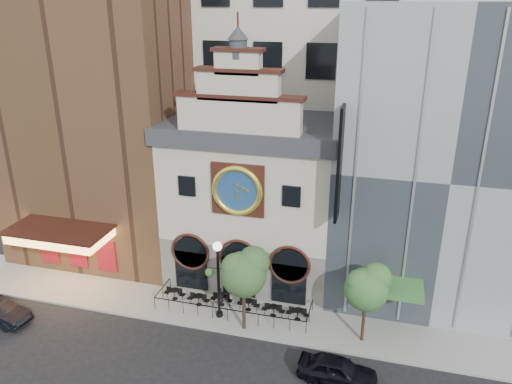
{
  "coord_description": "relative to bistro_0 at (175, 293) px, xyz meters",
  "views": [
    {
      "loc": [
        9.1,
        -25.31,
        20.37
      ],
      "look_at": [
        0.68,
        6.0,
        7.67
      ],
      "focal_mm": 35.0,
      "sensor_mm": 36.0,
      "label": 1
    }
  ],
  "objects": [
    {
      "name": "bistro_0",
      "position": [
        0.0,
        0.0,
        0.0
      ],
      "size": [
        1.58,
        0.68,
        0.9
      ],
      "color": "black",
      "rests_on": "sidewalk"
    },
    {
      "name": "ground",
      "position": [
        4.46,
        -2.68,
        -0.61
      ],
      "size": [
        120.0,
        120.0,
        0.0
      ],
      "primitive_type": "plane",
      "color": "black",
      "rests_on": "ground"
    },
    {
      "name": "bistro_5",
      "position": [
        8.96,
        -0.14,
        0.0
      ],
      "size": [
        1.58,
        0.68,
        0.9
      ],
      "color": "black",
      "rests_on": "sidewalk"
    },
    {
      "name": "tree_left",
      "position": [
        5.81,
        -1.92,
        3.82
      ],
      "size": [
        3.03,
        2.92,
        5.84
      ],
      "color": "#382619",
      "rests_on": "sidewalk"
    },
    {
      "name": "bistro_3",
      "position": [
        5.47,
        0.06,
        0.0
      ],
      "size": [
        1.58,
        0.68,
        0.9
      ],
      "color": "black",
      "rests_on": "sidewalk"
    },
    {
      "name": "clock_building",
      "position": [
        4.46,
        5.15,
        6.07
      ],
      "size": [
        12.6,
        8.78,
        18.65
      ],
      "color": "#605E5B",
      "rests_on": "ground"
    },
    {
      "name": "lamppost",
      "position": [
        3.76,
        -1.12,
        3.01
      ],
      "size": [
        1.8,
        0.61,
        5.62
      ],
      "rotation": [
        0.0,
        0.0,
        0.03
      ],
      "color": "black",
      "rests_on": "sidewalk"
    },
    {
      "name": "tree_right",
      "position": [
        13.33,
        -1.15,
        3.47
      ],
      "size": [
        2.78,
        2.68,
        5.36
      ],
      "color": "#382619",
      "rests_on": "sidewalk"
    },
    {
      "name": "pedestrian",
      "position": [
        3.5,
        -0.09,
        0.29
      ],
      "size": [
        0.64,
        0.64,
        1.5
      ],
      "primitive_type": "imported",
      "rotation": [
        0.0,
        0.0,
        0.79
      ],
      "color": "black",
      "rests_on": "sidewalk"
    },
    {
      "name": "sidewalk",
      "position": [
        4.46,
        -0.18,
        -0.54
      ],
      "size": [
        44.0,
        5.0,
        0.15
      ],
      "primitive_type": "cube",
      "color": "gray",
      "rests_on": "ground"
    },
    {
      "name": "retail_building",
      "position": [
        17.45,
        7.31,
        9.53
      ],
      "size": [
        14.0,
        14.4,
        20.0
      ],
      "color": "gray",
      "rests_on": "ground"
    },
    {
      "name": "car_right",
      "position": [
        12.15,
        -5.07,
        0.15
      ],
      "size": [
        4.61,
        2.13,
        1.53
      ],
      "primitive_type": "imported",
      "rotation": [
        0.0,
        0.0,
        1.5
      ],
      "color": "black",
      "rests_on": "ground"
    },
    {
      "name": "bistro_2",
      "position": [
        3.49,
        0.15,
        0.0
      ],
      "size": [
        1.58,
        0.68,
        0.9
      ],
      "color": "black",
      "rests_on": "sidewalk"
    },
    {
      "name": "bistro_1",
      "position": [
        1.93,
        -0.25,
        0.0
      ],
      "size": [
        1.58,
        0.68,
        0.9
      ],
      "color": "black",
      "rests_on": "sidewalk"
    },
    {
      "name": "office_tower",
      "position": [
        4.46,
        17.32,
        19.39
      ],
      "size": [
        20.0,
        16.0,
        40.0
      ],
      "primitive_type": "cube",
      "color": "silver",
      "rests_on": "ground"
    },
    {
      "name": "theater_building",
      "position": [
        -8.54,
        7.28,
        11.99
      ],
      "size": [
        14.0,
        15.6,
        25.0
      ],
      "color": "brown",
      "rests_on": "ground"
    },
    {
      "name": "bistro_4",
      "position": [
        7.28,
        -0.15,
        0.0
      ],
      "size": [
        1.58,
        0.68,
        0.9
      ],
      "color": "black",
      "rests_on": "sidewalk"
    },
    {
      "name": "cafe_railing",
      "position": [
        4.46,
        -0.18,
        -0.01
      ],
      "size": [
        10.6,
        2.6,
        0.9
      ],
      "primitive_type": null,
      "color": "black",
      "rests_on": "sidewalk"
    }
  ]
}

